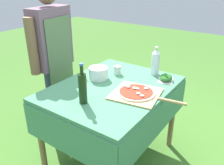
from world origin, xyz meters
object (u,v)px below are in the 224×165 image
object	(u,v)px
prep_table	(112,97)
pizza_on_peel	(137,93)
water_bottle	(155,62)
herb_container	(166,78)
mixing_tub	(98,73)
sauce_jar	(117,71)
oil_bottle	(83,88)
person_cook	(53,53)

from	to	relation	value
prep_table	pizza_on_peel	distance (m)	0.27
pizza_on_peel	water_bottle	distance (m)	0.48
herb_container	mixing_tub	world-z (taller)	mixing_tub
pizza_on_peel	sauce_jar	bearing A→B (deg)	45.33
pizza_on_peel	oil_bottle	distance (m)	0.44
sauce_jar	mixing_tub	bearing A→B (deg)	156.36
water_bottle	sauce_jar	size ratio (longest dim) A/B	3.32
pizza_on_peel	sauce_jar	world-z (taller)	sauce_jar
pizza_on_peel	herb_container	bearing A→B (deg)	-20.51
water_bottle	pizza_on_peel	bearing A→B (deg)	-171.09
prep_table	pizza_on_peel	bearing A→B (deg)	-91.48
herb_container	sauce_jar	size ratio (longest dim) A/B	2.49
prep_table	pizza_on_peel	xyz separation A→B (m)	(-0.01, -0.25, 0.12)
prep_table	herb_container	distance (m)	0.51
sauce_jar	water_bottle	bearing A→B (deg)	-55.41
oil_bottle	water_bottle	world-z (taller)	oil_bottle
herb_container	mixing_tub	distance (m)	0.61
pizza_on_peel	water_bottle	xyz separation A→B (m)	(0.46, 0.07, 0.11)
oil_bottle	water_bottle	bearing A→B (deg)	-13.49
prep_table	oil_bottle	xyz separation A→B (m)	(-0.35, 0.02, 0.23)
pizza_on_peel	water_bottle	size ratio (longest dim) A/B	2.22
pizza_on_peel	mixing_tub	xyz separation A→B (m)	(0.07, 0.45, 0.04)
oil_bottle	mixing_tub	world-z (taller)	oil_bottle
prep_table	water_bottle	xyz separation A→B (m)	(0.45, -0.17, 0.23)
prep_table	water_bottle	bearing A→B (deg)	-20.90
pizza_on_peel	mixing_tub	distance (m)	0.45
person_cook	water_bottle	size ratio (longest dim) A/B	5.84
herb_container	mixing_tub	bearing A→B (deg)	120.59
prep_table	mixing_tub	size ratio (longest dim) A/B	6.59
person_cook	pizza_on_peel	world-z (taller)	person_cook
herb_container	pizza_on_peel	bearing A→B (deg)	168.74
prep_table	mixing_tub	distance (m)	0.26
person_cook	sauce_jar	world-z (taller)	person_cook
oil_bottle	herb_container	size ratio (longest dim) A/B	1.53
oil_bottle	mixing_tub	xyz separation A→B (m)	(0.41, 0.18, -0.07)
person_cook	herb_container	xyz separation A→B (m)	(0.33, -1.08, -0.12)
water_bottle	sauce_jar	xyz separation A→B (m)	(-0.20, 0.29, -0.09)
sauce_jar	person_cook	bearing A→B (deg)	107.68
person_cook	sauce_jar	xyz separation A→B (m)	(0.20, -0.64, -0.11)
herb_container	sauce_jar	xyz separation A→B (m)	(-0.12, 0.44, 0.01)
mixing_tub	sauce_jar	distance (m)	0.20
mixing_tub	oil_bottle	bearing A→B (deg)	-156.38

